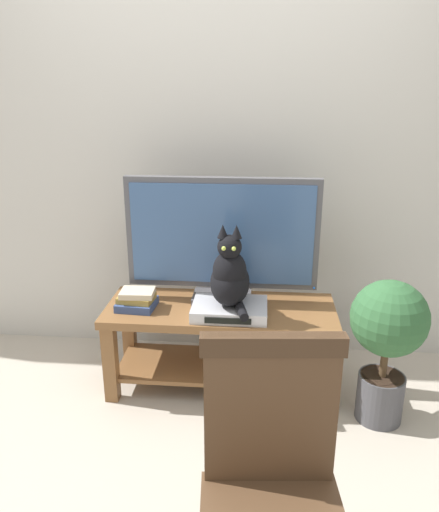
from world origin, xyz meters
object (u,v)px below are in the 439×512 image
Objects in this scene: cat at (230,276)px; wooden_chair at (272,482)px; potted_plant at (387,336)px; tv at (222,237)px; media_box at (230,309)px; book_stack at (137,300)px; tv_stand at (220,332)px.

cat reaches higher than wooden_chair.
tv is at bearing 158.27° from potted_plant.
media_box is 0.40× the size of wooden_chair.
potted_plant is at bearing -21.73° from tv.
tv reaches higher than book_stack.
cat reaches higher than potted_plant.
potted_plant is at bearing -9.23° from cat.
media_box is at bearing 99.49° from wooden_chair.
tv is 0.26m from cat.
media_box is at bearing -57.13° from tv_stand.
cat reaches higher than media_box.
media_box is 1.87× the size of book_stack.
book_stack is 1.29m from potted_plant.
tv_stand is 2.83× the size of cat.
cat is at bearing -74.26° from tv.
potted_plant is at bearing -10.34° from media_box.
media_box is 0.52× the size of potted_plant.
wooden_chair is (0.20, -1.21, -0.15)m from cat.
potted_plant is at bearing -7.99° from book_stack.
cat is (0.00, -0.02, 0.19)m from media_box.
tv reaches higher than potted_plant.
cat reaches higher than tv_stand.
book_stack is (-0.70, 1.26, -0.02)m from wooden_chair.
book_stack is at bearing -161.10° from tv.
tv_stand is 0.87m from potted_plant.
media_box is at bearing 169.66° from potted_plant.
media_box is at bearing 94.22° from cat.
tv is at bearing 89.99° from tv_stand.
cat is 0.58× the size of potted_plant.
media_box is (0.06, -0.19, -0.33)m from tv.
wooden_chair reaches higher than media_box.
tv_stand is at bearing 164.58° from potted_plant.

